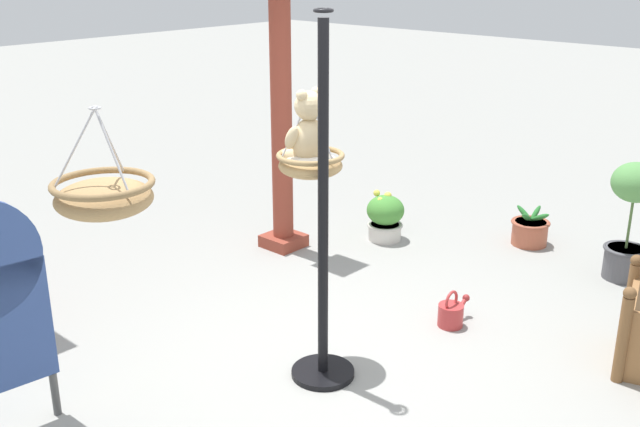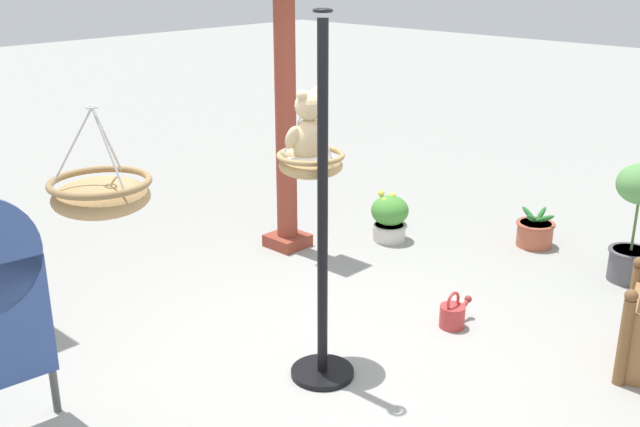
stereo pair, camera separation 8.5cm
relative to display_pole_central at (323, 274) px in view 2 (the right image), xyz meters
name	(u,v)px [view 2 (the right image)]	position (x,y,z in m)	size (l,w,h in m)	color
ground_plane	(326,366)	(0.10, 0.06, -0.77)	(40.00, 40.00, 0.00)	gray
display_pole_central	(323,274)	(0.00, 0.00, 0.00)	(0.44, 0.44, 2.48)	black
hanging_basket_with_teddy	(311,163)	(0.15, 0.25, 0.68)	(0.46, 0.46, 0.55)	tan
teddy_bear	(308,131)	(0.15, 0.27, 0.90)	(0.35, 0.31, 0.50)	#D1B789
hanging_basket_left_high	(101,195)	(-1.44, 0.20, 0.85)	(0.52, 0.52, 0.56)	#A37F51
greenhouse_pillar_right	(286,110)	(1.51, 1.89, 0.61)	(0.38, 0.38, 2.86)	brown
potted_plant_flowering_red	(636,218)	(3.03, -0.91, -0.18)	(0.41, 0.41, 1.08)	#4C4C51
potted_plant_tall_leafy	(535,231)	(3.22, 0.10, -0.62)	(0.39, 0.39, 0.39)	#AD563D
potted_plant_bushy_green	(390,217)	(2.34, 1.26, -0.53)	(0.38, 0.38, 0.51)	beige
watering_can	(453,315)	(1.22, -0.26, -0.67)	(0.35, 0.20, 0.30)	#B23333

